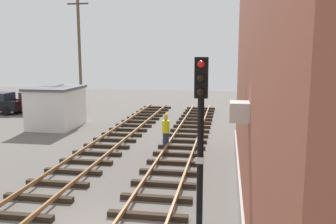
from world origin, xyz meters
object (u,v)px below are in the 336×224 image
object	(u,v)px
parked_car_red	(37,102)
track_worker_foreground	(166,131)
utility_pole_far	(80,54)
signal_mast	(201,124)
control_hut	(56,107)

from	to	relation	value
parked_car_red	track_worker_foreground	distance (m)	16.14
utility_pole_far	track_worker_foreground	size ratio (longest dim) A/B	5.03
signal_mast	utility_pole_far	world-z (taller)	utility_pole_far
signal_mast	parked_car_red	size ratio (longest dim) A/B	1.17
control_hut	track_worker_foreground	distance (m)	9.36
signal_mast	control_hut	distance (m)	17.04
signal_mast	utility_pole_far	bearing A→B (deg)	120.72
signal_mast	parked_car_red	distance (m)	24.18
track_worker_foreground	control_hut	bearing A→B (deg)	152.39
parked_car_red	utility_pole_far	distance (m)	5.47
signal_mast	utility_pole_far	xyz separation A→B (m)	(-11.63, 19.57, 1.80)
utility_pole_far	signal_mast	bearing A→B (deg)	-59.28
parked_car_red	signal_mast	bearing A→B (deg)	-50.74
control_hut	utility_pole_far	size ratio (longest dim) A/B	0.40
control_hut	utility_pole_far	distance (m)	7.40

